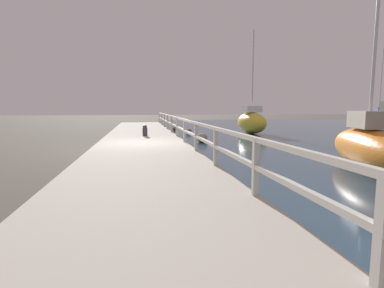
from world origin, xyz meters
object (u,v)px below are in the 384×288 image
sailboat_orange (368,146)px  sailboat_yellow (252,122)px  sailboat_white (379,117)px  mooring_bollard (145,130)px

sailboat_orange → sailboat_yellow: 12.26m
sailboat_white → sailboat_orange: bearing=-113.3°
mooring_bollard → sailboat_yellow: size_ratio=0.08×
mooring_bollard → sailboat_white: bearing=25.5°
sailboat_orange → sailboat_white: bearing=64.8°
mooring_bollard → sailboat_orange: sailboat_orange is taller
mooring_bollard → sailboat_yellow: bearing=26.7°
sailboat_orange → sailboat_white: sailboat_white is taller
sailboat_yellow → sailboat_white: sailboat_white is taller
sailboat_orange → sailboat_white: 27.25m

